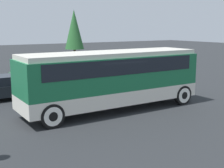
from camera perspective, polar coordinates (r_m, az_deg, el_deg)
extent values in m
plane|color=#26282B|center=(15.65, 0.00, -4.71)|extent=(120.00, 120.00, 0.00)
cube|color=silver|center=(15.47, 0.00, -1.95)|extent=(9.15, 2.42, 0.68)
cube|color=#19663D|center=(15.27, 0.00, 2.18)|extent=(9.15, 2.42, 1.58)
cube|color=black|center=(15.22, 0.00, 3.61)|extent=(8.05, 2.46, 0.71)
cube|color=beige|center=(15.17, 0.00, 5.54)|extent=(8.96, 2.23, 0.22)
cube|color=#19663D|center=(18.04, 11.95, 2.51)|extent=(0.36, 2.32, 1.80)
cylinder|color=black|center=(17.01, 12.78, -1.97)|extent=(1.02, 0.28, 1.02)
cylinder|color=silver|center=(17.01, 12.78, -1.97)|extent=(0.80, 0.30, 0.80)
cylinder|color=black|center=(17.01, 12.78, -1.97)|extent=(0.39, 0.32, 0.39)
cylinder|color=black|center=(18.59, 7.97, -0.77)|extent=(1.02, 0.28, 1.02)
cylinder|color=silver|center=(18.59, 7.97, -0.77)|extent=(0.80, 0.30, 0.80)
cylinder|color=black|center=(18.59, 7.97, -0.77)|extent=(0.39, 0.32, 0.39)
cylinder|color=black|center=(12.99, -10.91, -5.75)|extent=(1.02, 0.28, 1.02)
cylinder|color=silver|center=(12.99, -10.91, -5.75)|extent=(0.80, 0.30, 0.80)
cylinder|color=black|center=(12.99, -10.91, -5.75)|extent=(0.39, 0.32, 0.39)
cylinder|color=black|center=(15.00, -14.03, -3.69)|extent=(1.02, 0.28, 1.02)
cylinder|color=silver|center=(15.00, -14.03, -3.69)|extent=(0.80, 0.30, 0.80)
cylinder|color=black|center=(15.00, -14.03, -3.69)|extent=(0.39, 0.32, 0.39)
cube|color=#7A6B5B|center=(24.30, -1.78, 2.08)|extent=(4.66, 1.82, 0.61)
cube|color=black|center=(24.13, -2.17, 3.32)|extent=(2.42, 1.63, 0.47)
cylinder|color=black|center=(24.65, 2.90, 1.68)|extent=(0.69, 0.22, 0.69)
cylinder|color=black|center=(24.65, 2.90, 1.68)|extent=(0.26, 0.26, 0.26)
cylinder|color=black|center=(25.98, 0.81, 2.15)|extent=(0.69, 0.22, 0.69)
cylinder|color=black|center=(25.98, 0.81, 2.15)|extent=(0.26, 0.26, 0.26)
cylinder|color=black|center=(22.73, -4.73, 0.92)|extent=(0.69, 0.22, 0.69)
cylinder|color=black|center=(22.73, -4.73, 0.92)|extent=(0.26, 0.26, 0.26)
cylinder|color=black|center=(24.18, -6.54, 1.45)|extent=(0.69, 0.22, 0.69)
cylinder|color=black|center=(24.18, -6.54, 1.45)|extent=(0.26, 0.26, 0.26)
cube|color=black|center=(18.89, -17.93, -0.88)|extent=(4.45, 1.76, 0.62)
cube|color=black|center=(18.75, -18.55, 0.74)|extent=(2.32, 1.59, 0.50)
cylinder|color=black|center=(18.71, -12.01, -1.42)|extent=(0.64, 0.22, 0.64)
cylinder|color=black|center=(18.71, -12.01, -1.42)|extent=(0.24, 0.26, 0.24)
cylinder|color=black|center=(20.17, -13.59, -0.63)|extent=(0.64, 0.22, 0.64)
cylinder|color=black|center=(20.17, -13.59, -0.63)|extent=(0.24, 0.26, 0.24)
cube|color=#2D5638|center=(23.28, -12.52, 1.47)|extent=(4.47, 1.79, 0.68)
cube|color=black|center=(23.13, -13.00, 2.98)|extent=(2.32, 1.61, 0.59)
cylinder|color=black|center=(23.26, -7.63, 0.97)|extent=(0.60, 0.22, 0.60)
cylinder|color=black|center=(23.26, -7.63, 0.97)|extent=(0.23, 0.26, 0.23)
cylinder|color=black|center=(24.71, -9.20, 1.48)|extent=(0.60, 0.22, 0.60)
cylinder|color=black|center=(24.71, -9.20, 1.48)|extent=(0.23, 0.26, 0.23)
cylinder|color=black|center=(22.02, -16.20, 0.11)|extent=(0.60, 0.22, 0.60)
cylinder|color=black|center=(22.02, -16.20, 0.11)|extent=(0.23, 0.26, 0.23)
cylinder|color=black|center=(23.55, -17.31, 0.70)|extent=(0.60, 0.22, 0.60)
cylinder|color=black|center=(23.55, -17.31, 0.70)|extent=(0.23, 0.26, 0.23)
cylinder|color=brown|center=(38.48, -6.83, 5.32)|extent=(0.28, 0.28, 1.42)
cone|color=#28602D|center=(38.33, -6.93, 9.87)|extent=(2.29, 2.29, 4.69)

